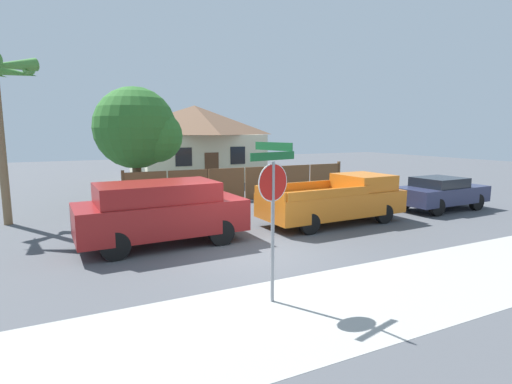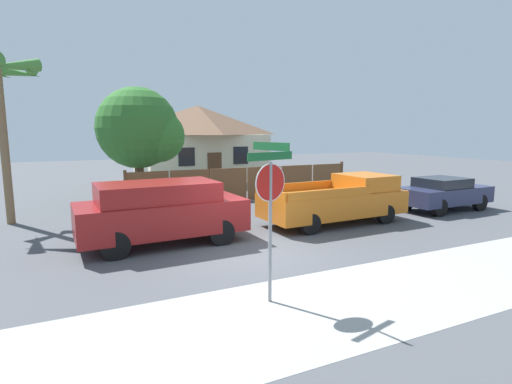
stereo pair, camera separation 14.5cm
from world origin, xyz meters
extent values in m
plane|color=#4C4F54|center=(0.00, 0.00, 0.00)|extent=(80.00, 80.00, 0.00)
cube|color=#A3A39E|center=(0.00, -3.60, 0.00)|extent=(36.00, 3.20, 0.01)
cube|color=brown|center=(-1.28, 7.93, 0.79)|extent=(1.80, 0.06, 1.57)
cube|color=brown|center=(0.60, 7.93, 0.79)|extent=(1.80, 0.06, 1.57)
cube|color=brown|center=(2.47, 7.93, 0.79)|extent=(1.80, 0.06, 1.57)
cube|color=brown|center=(4.35, 7.93, 0.79)|extent=(1.80, 0.06, 1.57)
cube|color=brown|center=(6.23, 7.93, 0.79)|extent=(1.80, 0.06, 1.57)
cube|color=brown|center=(8.10, 7.93, 0.79)|extent=(1.80, 0.06, 1.57)
cube|color=brown|center=(-2.22, 7.93, 0.84)|extent=(0.12, 0.12, 1.67)
cube|color=brown|center=(9.04, 7.93, 0.84)|extent=(0.12, 0.12, 1.67)
cube|color=beige|center=(3.85, 16.91, 1.54)|extent=(7.80, 6.34, 3.07)
pyramid|color=brown|center=(3.85, 16.91, 4.04)|extent=(8.42, 6.85, 1.94)
cube|color=black|center=(2.10, 13.72, 1.78)|extent=(1.00, 0.04, 1.10)
cube|color=black|center=(5.61, 13.72, 1.78)|extent=(1.00, 0.04, 1.10)
cube|color=brown|center=(3.85, 13.72, 1.00)|extent=(0.90, 0.04, 2.00)
cylinder|color=brown|center=(-1.43, 9.09, 1.04)|extent=(0.40, 0.40, 2.08)
sphere|color=#2D6B28|center=(-1.43, 9.09, 3.44)|extent=(3.62, 3.62, 3.62)
sphere|color=#31732C|center=(-0.62, 8.64, 3.08)|extent=(2.35, 2.35, 2.35)
cylinder|color=brown|center=(-6.34, 6.97, 2.84)|extent=(0.28, 0.28, 5.67)
cone|color=#428438|center=(-5.34, 6.97, 5.40)|extent=(0.44, 1.86, 0.72)
cone|color=#428438|center=(-5.84, 7.84, 5.40)|extent=(1.83, 1.31, 0.72)
cone|color=#428438|center=(-5.84, 6.11, 5.40)|extent=(1.83, 1.31, 0.72)
cube|color=maroon|center=(-1.99, 2.00, 0.82)|extent=(4.83, 2.19, 0.93)
cube|color=maroon|center=(-2.11, 1.99, 1.56)|extent=(3.40, 1.98, 0.55)
cube|color=black|center=(-0.52, 2.05, 1.56)|extent=(0.12, 1.79, 0.46)
cylinder|color=black|center=(-0.54, 2.95, 0.38)|extent=(0.76, 0.22, 0.76)
cylinder|color=black|center=(-0.48, 1.14, 0.38)|extent=(0.76, 0.22, 0.76)
cylinder|color=black|center=(-3.49, 2.85, 0.38)|extent=(0.76, 0.22, 0.76)
cylinder|color=black|center=(-3.43, 1.04, 0.38)|extent=(0.76, 0.22, 0.76)
cube|color=orange|center=(4.13, 2.00, 0.74)|extent=(5.35, 2.23, 0.82)
cube|color=orange|center=(5.58, 2.05, 1.42)|extent=(1.75, 1.94, 0.56)
cube|color=orange|center=(3.20, 2.94, 1.29)|extent=(3.32, 0.19, 0.29)
cube|color=orange|center=(3.27, 1.00, 1.29)|extent=(3.32, 0.19, 0.29)
cube|color=orange|center=(1.53, 1.91, 1.29)|extent=(0.15, 1.95, 0.29)
cylinder|color=black|center=(5.74, 2.97, 0.35)|extent=(0.69, 0.22, 0.69)
cylinder|color=black|center=(5.80, 1.14, 0.35)|extent=(0.69, 0.22, 0.69)
cylinder|color=black|center=(2.46, 2.86, 0.35)|extent=(0.69, 0.22, 0.69)
cylinder|color=black|center=(2.52, 1.03, 0.35)|extent=(0.69, 0.22, 0.69)
cube|color=#282D4C|center=(9.80, 2.00, 0.66)|extent=(4.09, 1.94, 0.66)
cube|color=black|center=(9.64, 1.99, 1.19)|extent=(1.91, 1.69, 0.39)
cylinder|color=black|center=(11.02, 2.83, 0.35)|extent=(0.69, 0.22, 0.69)
cylinder|color=black|center=(11.07, 1.25, 0.35)|extent=(0.69, 0.22, 0.69)
cylinder|color=black|center=(8.52, 2.75, 0.35)|extent=(0.69, 0.22, 0.69)
cylinder|color=black|center=(8.57, 1.16, 0.35)|extent=(0.69, 0.22, 0.69)
cylinder|color=gray|center=(-1.02, -2.94, 1.37)|extent=(0.07, 0.07, 2.74)
cylinder|color=red|center=(-1.02, -2.94, 2.34)|extent=(0.67, 0.19, 0.68)
cylinder|color=white|center=(-1.02, -2.94, 2.34)|extent=(0.70, 0.19, 0.72)
cube|color=#19602D|center=(-1.02, -2.94, 2.84)|extent=(1.06, 0.29, 0.15)
cube|color=#19602D|center=(-1.02, -2.94, 3.02)|extent=(0.26, 0.96, 0.15)
camera|label=1|loc=(-4.59, -9.42, 3.29)|focal=28.00mm
camera|label=2|loc=(-4.46, -9.48, 3.29)|focal=28.00mm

